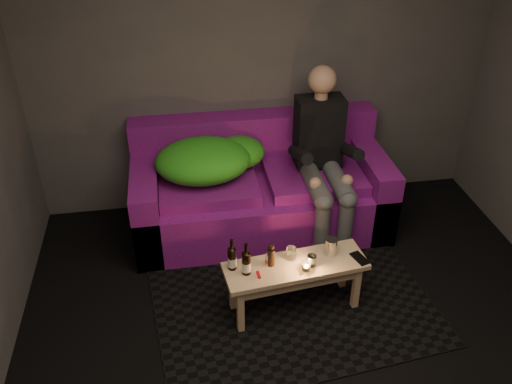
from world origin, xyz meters
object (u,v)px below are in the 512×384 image
sofa (260,191)px  beer_bottle_b (246,263)px  beer_bottle_a (232,258)px  steel_cup (331,246)px  person (323,155)px  coffee_table (295,272)px

sofa → beer_bottle_b: bearing=-104.1°
beer_bottle_a → steel_cup: (0.72, 0.05, -0.03)m
sofa → beer_bottle_a: 1.15m
beer_bottle_a → beer_bottle_b: (0.09, -0.07, 0.00)m
beer_bottle_b → person: bearing=50.7°
sofa → beer_bottle_a: (-0.37, -1.07, 0.17)m
beer_bottle_b → beer_bottle_a: bearing=143.5°
person → beer_bottle_b: size_ratio=5.68×
person → beer_bottle_b: 1.27m
person → coffee_table: (-0.43, -0.93, -0.41)m
sofa → coffee_table: (0.07, -1.10, 0.00)m
sofa → person: person is taller
beer_bottle_b → steel_cup: 0.64m
sofa → beer_bottle_a: sofa is taller
sofa → steel_cup: bearing=-71.4°
person → sofa: bearing=160.6°
sofa → person: bearing=-19.4°
person → beer_bottle_a: bearing=-134.3°
person → steel_cup: size_ratio=11.27×
sofa → person: 0.67m
sofa → person: (0.50, -0.18, 0.41)m
person → beer_bottle_a: (-0.88, -0.90, -0.24)m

